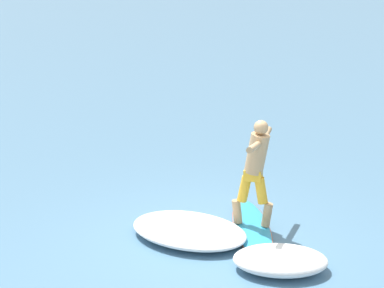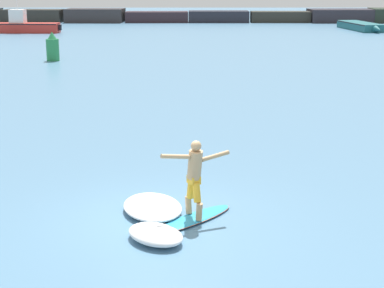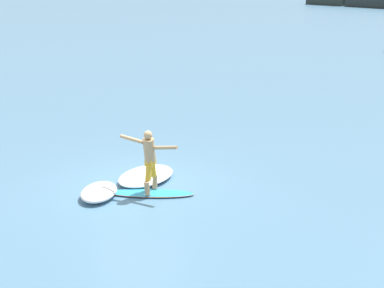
# 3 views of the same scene
# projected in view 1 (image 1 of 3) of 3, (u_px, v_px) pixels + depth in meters

# --- Properties ---
(ground_plane) EXTENTS (200.00, 200.00, 0.00)m
(ground_plane) POSITION_uv_depth(u_px,v_px,m) (215.00, 242.00, 9.31)
(ground_plane) COLOR teal
(surfboard) EXTENTS (1.91, 2.01, 0.22)m
(surfboard) POSITION_uv_depth(u_px,v_px,m) (252.00, 228.00, 9.69)
(surfboard) COLOR #2E9CCD
(surfboard) RESTS_ON ground
(surfer) EXTENTS (1.40, 0.81, 1.64)m
(surfer) POSITION_uv_depth(u_px,v_px,m) (256.00, 165.00, 9.43)
(surfer) COLOR tan
(surfer) RESTS_ON surfboard
(wave_foam_at_tail) EXTENTS (1.64, 2.04, 0.24)m
(wave_foam_at_tail) POSITION_uv_depth(u_px,v_px,m) (189.00, 230.00, 9.42)
(wave_foam_at_tail) COLOR white
(wave_foam_at_tail) RESTS_ON ground
(wave_foam_at_nose) EXTENTS (1.48, 1.52, 0.27)m
(wave_foam_at_nose) POSITION_uv_depth(u_px,v_px,m) (280.00, 260.00, 8.48)
(wave_foam_at_nose) COLOR white
(wave_foam_at_nose) RESTS_ON ground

